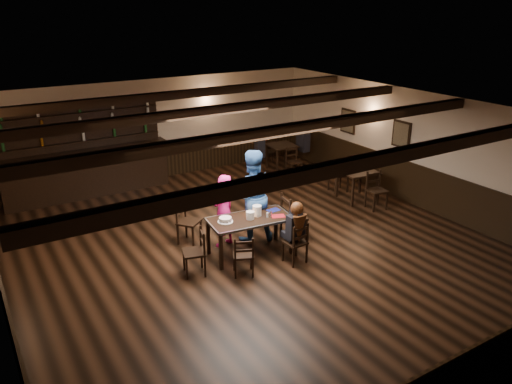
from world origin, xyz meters
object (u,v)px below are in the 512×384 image
chair_near_left (244,253)px  bar_counter (86,167)px  dining_table (250,222)px  woman_pink (223,211)px  chair_near_right (298,240)px  man_blue (251,196)px  cake (225,220)px

chair_near_left → bar_counter: (-1.30, 5.57, 0.28)m
dining_table → chair_near_left: bearing=-128.7°
chair_near_left → woman_pink: bearing=77.5°
chair_near_left → chair_near_right: chair_near_right is taller
chair_near_right → man_blue: (-0.19, 1.32, 0.48)m
woman_pink → cake: woman_pink is taller
chair_near_right → woman_pink: (-0.80, 1.38, 0.27)m
cake → chair_near_left: bearing=-93.7°
man_blue → chair_near_left: bearing=68.7°
chair_near_right → man_blue: 1.42m
dining_table → cake: 0.50m
dining_table → woman_pink: (-0.25, 0.60, 0.07)m
chair_near_right → cake: (-1.03, 0.87, 0.32)m
woman_pink → cake: bearing=45.3°
chair_near_right → bar_counter: 6.17m
chair_near_right → cake: bearing=139.6°
chair_near_right → cake: cake is taller
woman_pink → cake: (-0.23, -0.51, 0.05)m
dining_table → cake: bearing=169.5°
woman_pink → bar_counter: size_ratio=0.35×
cake → chair_near_right: bearing=-40.4°
dining_table → man_blue: 0.70m
man_blue → cake: (-0.84, -0.45, -0.16)m
woman_pink → cake: 0.56m
chair_near_right → bar_counter: bar_counter is taller
chair_near_left → cake: bearing=86.3°
woman_pink → bar_counter: bar_counter is taller
dining_table → woman_pink: woman_pink is taller
chair_near_left → man_blue: bearing=53.5°
chair_near_left → cake: 0.82m
chair_near_right → chair_near_left: bearing=173.3°
bar_counter → chair_near_left: bearing=-76.9°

